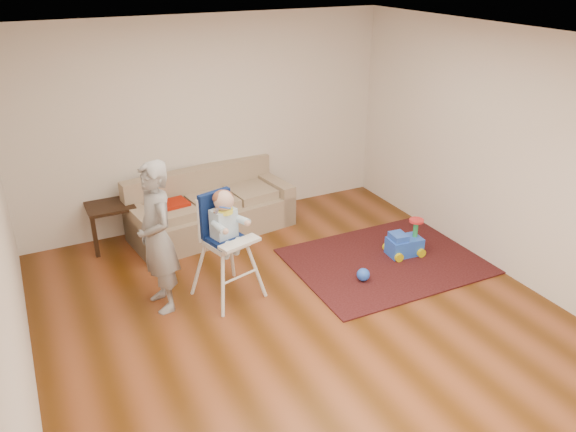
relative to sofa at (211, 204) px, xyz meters
name	(u,v)px	position (x,y,z in m)	size (l,w,h in m)	color
ground	(306,321)	(0.16, -2.30, -0.40)	(5.50, 5.50, 0.00)	#4C280B
room_envelope	(282,127)	(0.16, -1.77, 1.47)	(5.04, 5.52, 2.72)	silver
sofa	(211,204)	(0.00, 0.00, 0.00)	(2.18, 1.12, 0.80)	tan
side_table	(112,224)	(-1.23, 0.25, -0.13)	(0.55, 0.55, 0.55)	black
area_rug	(387,261)	(1.61, -1.67, -0.39)	(2.23, 1.68, 0.02)	black
ride_on_toy	(405,238)	(1.88, -1.63, -0.16)	(0.41, 0.29, 0.45)	blue
toy_ball	(363,275)	(1.09, -1.93, -0.31)	(0.15, 0.15, 0.15)	blue
high_chair	(226,247)	(-0.36, -1.50, 0.19)	(0.70, 0.70, 1.23)	silver
adult	(157,238)	(-1.03, -1.38, 0.39)	(0.58, 0.38, 1.59)	gray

